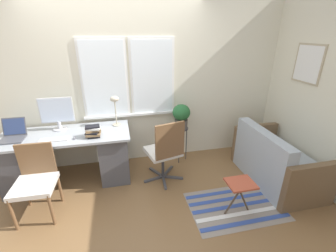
{
  "coord_description": "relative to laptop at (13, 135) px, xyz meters",
  "views": [
    {
      "loc": [
        -0.03,
        -2.71,
        2.09
      ],
      "look_at": [
        0.61,
        0.18,
        0.82
      ],
      "focal_mm": 24.0,
      "sensor_mm": 36.0,
      "label": 1
    }
  ],
  "objects": [
    {
      "name": "laptop",
      "position": [
        0.0,
        0.0,
        0.0
      ],
      "size": [
        0.29,
        0.32,
        0.25
      ],
      "color": "#4C4C51",
      "rests_on": "desk"
    },
    {
      "name": "floor_rug_striped",
      "position": [
        2.76,
        -1.06,
        -0.81
      ],
      "size": [
        1.18,
        0.76,
        0.01
      ],
      "color": "gray",
      "rests_on": "ground_plane"
    },
    {
      "name": "mouse",
      "position": [
        0.79,
        -0.19,
        -0.04
      ],
      "size": [
        0.03,
        0.06,
        0.03
      ],
      "color": "slate",
      "rests_on": "desk"
    },
    {
      "name": "wall_right_with_picture",
      "position": [
        4.09,
        -0.36,
        0.54
      ],
      "size": [
        0.08,
        9.0,
        2.7
      ],
      "color": "beige",
      "rests_on": "ground_plane"
    },
    {
      "name": "potted_plant",
      "position": [
        2.37,
        0.18,
        0.02
      ],
      "size": [
        0.29,
        0.29,
        0.4
      ],
      "color": "#514C47",
      "rests_on": "plant_stand"
    },
    {
      "name": "ground_plane",
      "position": [
        1.45,
        -0.36,
        -0.81
      ],
      "size": [
        14.0,
        14.0,
        0.0
      ],
      "primitive_type": "plane",
      "color": "brown"
    },
    {
      "name": "book_stack",
      "position": [
        1.03,
        -0.16,
        0.02
      ],
      "size": [
        0.22,
        0.19,
        0.15
      ],
      "color": "black",
      "rests_on": "desk"
    },
    {
      "name": "plant_stand",
      "position": [
        2.37,
        0.18,
        -0.28
      ],
      "size": [
        0.24,
        0.24,
        0.61
      ],
      "color": "#333338",
      "rests_on": "ground_plane"
    },
    {
      "name": "wall_back_with_window",
      "position": [
        1.46,
        0.45,
        0.54
      ],
      "size": [
        9.0,
        0.12,
        2.7
      ],
      "color": "beige",
      "rests_on": "ground_plane"
    },
    {
      "name": "desk",
      "position": [
        0.64,
        0.0,
        -0.41
      ],
      "size": [
        1.76,
        0.73,
        0.76
      ],
      "color": "#9EA3A8",
      "rests_on": "ground_plane"
    },
    {
      "name": "couch_loveseat",
      "position": [
        3.58,
        -0.65,
        -0.53
      ],
      "size": [
        0.76,
        1.33,
        0.81
      ],
      "rotation": [
        0.0,
        0.0,
        1.57
      ],
      "color": "#9EA8B2",
      "rests_on": "ground_plane"
    },
    {
      "name": "office_chair_swivel",
      "position": [
        1.99,
        -0.33,
        -0.3
      ],
      "size": [
        0.6,
        0.58,
        0.98
      ],
      "rotation": [
        0.0,
        0.0,
        3.38
      ],
      "color": "#47474C",
      "rests_on": "ground_plane"
    },
    {
      "name": "desk_chair_wooden",
      "position": [
        0.37,
        -0.59,
        -0.35
      ],
      "size": [
        0.46,
        0.47,
        0.86
      ],
      "rotation": [
        0.0,
        0.0,
        -0.02
      ],
      "color": "brown",
      "rests_on": "ground_plane"
    },
    {
      "name": "monitor",
      "position": [
        0.54,
        0.19,
        0.2
      ],
      "size": [
        0.45,
        0.18,
        0.47
      ],
      "color": "silver",
      "rests_on": "desk"
    },
    {
      "name": "keyboard",
      "position": [
        0.53,
        -0.17,
        -0.05
      ],
      "size": [
        0.35,
        0.12,
        0.02
      ],
      "color": "silver",
      "rests_on": "desk"
    },
    {
      "name": "folding_stool",
      "position": [
        2.73,
        -1.15,
        -0.42
      ],
      "size": [
        0.34,
        0.27,
        0.45
      ],
      "color": "#B24C33",
      "rests_on": "ground_plane"
    },
    {
      "name": "desk_lamp",
      "position": [
        1.35,
        0.18,
        0.29
      ],
      "size": [
        0.13,
        0.13,
        0.45
      ],
      "color": "#BCB299",
      "rests_on": "desk"
    }
  ]
}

